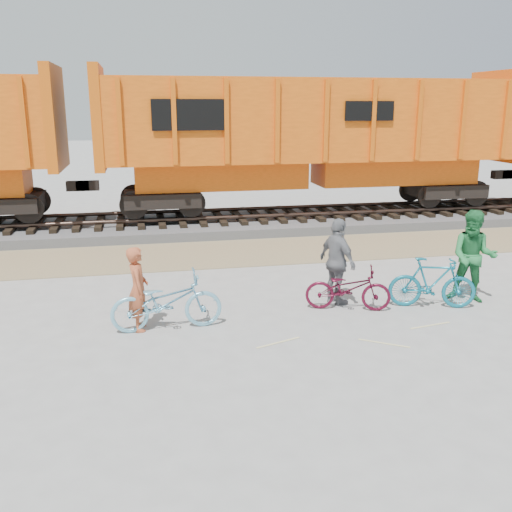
% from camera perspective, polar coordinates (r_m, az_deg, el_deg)
% --- Properties ---
extents(ground, '(120.00, 120.00, 0.00)m').
position_cam_1_polar(ground, '(11.06, 6.33, -6.58)').
color(ground, '#9E9E99').
rests_on(ground, ground).
extents(gravel_strip, '(120.00, 3.00, 0.02)m').
position_cam_1_polar(gravel_strip, '(16.12, 0.36, 0.46)').
color(gravel_strip, '#8F8159').
rests_on(gravel_strip, ground).
extents(ballast_bed, '(120.00, 4.00, 0.30)m').
position_cam_1_polar(ballast_bed, '(19.44, -1.78, 3.38)').
color(ballast_bed, slate).
rests_on(ballast_bed, ground).
extents(track, '(120.00, 2.60, 0.24)m').
position_cam_1_polar(track, '(19.38, -1.79, 4.32)').
color(track, black).
rests_on(track, ballast_bed).
extents(hopper_car_center, '(14.00, 3.13, 4.65)m').
position_cam_1_polar(hopper_car_center, '(19.66, 5.50, 11.85)').
color(hopper_car_center, black).
rests_on(hopper_car_center, track).
extents(bicycle_blue, '(2.07, 0.81, 1.07)m').
position_cam_1_polar(bicycle_blue, '(10.61, -8.93, -4.54)').
color(bicycle_blue, '#75BBD8').
rests_on(bicycle_blue, ground).
extents(bicycle_teal, '(1.82, 1.00, 1.05)m').
position_cam_1_polar(bicycle_teal, '(12.15, 17.21, -2.57)').
color(bicycle_teal, '#116B82').
rests_on(bicycle_teal, ground).
extents(bicycle_maroon, '(1.81, 1.09, 0.90)m').
position_cam_1_polar(bicycle_maroon, '(11.64, 9.19, -3.23)').
color(bicycle_maroon, '#4A0C1F').
rests_on(bicycle_maroon, ground).
extents(person_solo, '(0.39, 0.58, 1.57)m').
position_cam_1_polar(person_solo, '(10.62, -11.71, -3.23)').
color(person_solo, '#AD4F2D').
rests_on(person_solo, ground).
extents(person_man, '(1.20, 1.14, 1.95)m').
position_cam_1_polar(person_man, '(12.69, 20.91, -0.05)').
color(person_man, '#227139').
rests_on(person_man, ground).
extents(person_woman, '(0.76, 1.15, 1.81)m').
position_cam_1_polar(person_woman, '(11.84, 8.15, -0.57)').
color(person_woman, slate).
rests_on(person_woman, ground).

